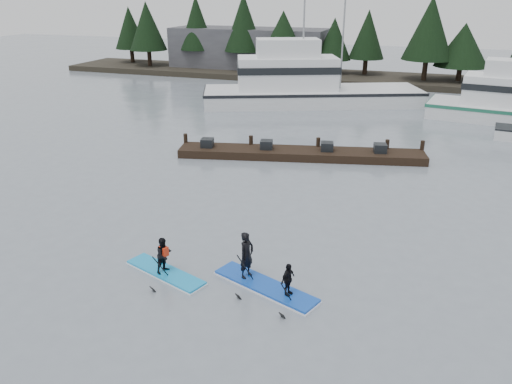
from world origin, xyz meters
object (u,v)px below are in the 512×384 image
(floating_dock, at_px, (301,154))
(paddleboard_solo, at_px, (165,263))
(paddleboard_duo, at_px, (262,273))
(fishing_boat_large, at_px, (305,95))

(floating_dock, relative_size, paddleboard_solo, 4.33)
(paddleboard_solo, height_order, paddleboard_duo, paddleboard_duo)
(floating_dock, xyz_separation_m, paddleboard_solo, (-1.19, -14.02, 0.22))
(floating_dock, xyz_separation_m, paddleboard_duo, (2.20, -13.67, 0.27))
(paddleboard_solo, bearing_deg, floating_dock, 104.53)
(fishing_boat_large, distance_m, paddleboard_duo, 28.58)
(fishing_boat_large, height_order, paddleboard_solo, fishing_boat_large)
(paddleboard_solo, xyz_separation_m, paddleboard_duo, (3.40, 0.35, 0.05))
(fishing_boat_large, relative_size, paddleboard_solo, 5.70)
(floating_dock, height_order, paddleboard_solo, paddleboard_solo)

